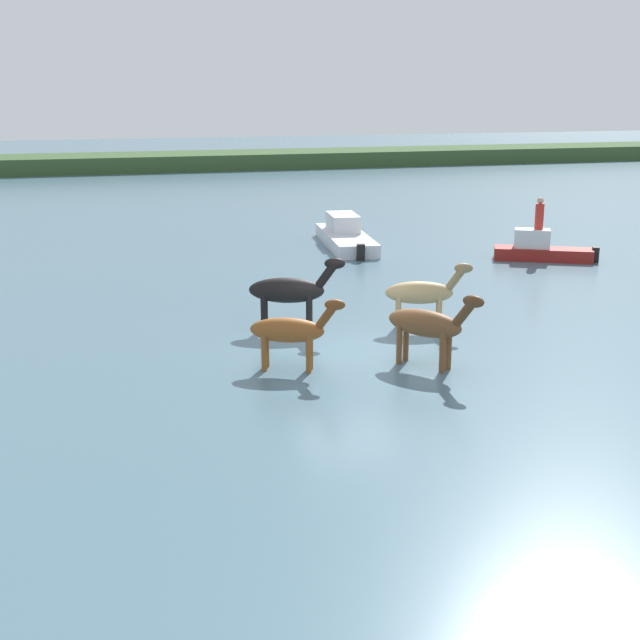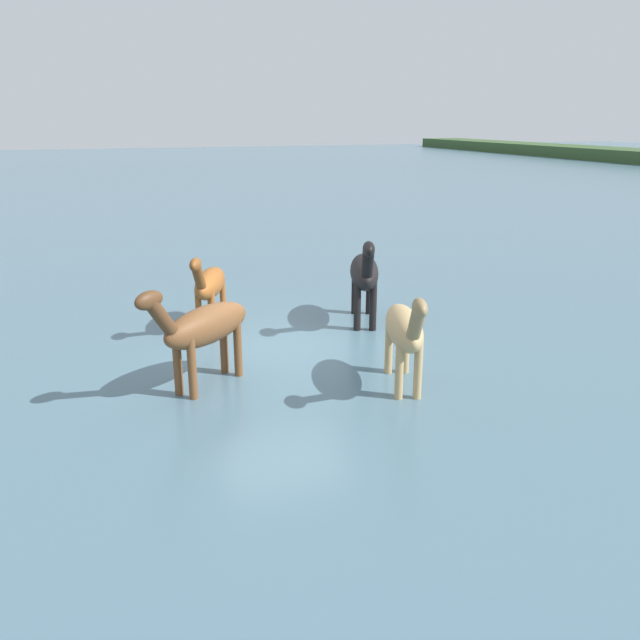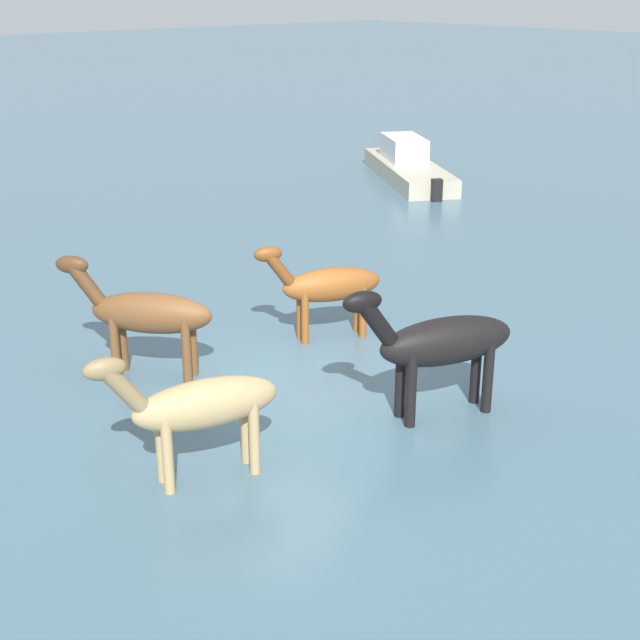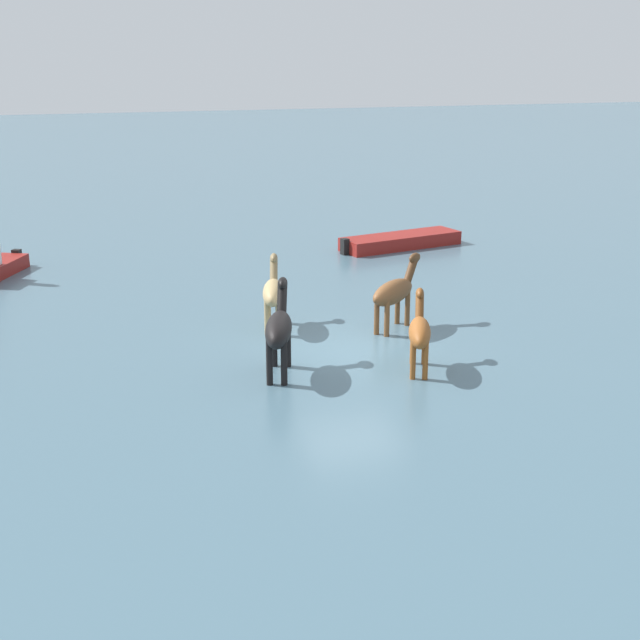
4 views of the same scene
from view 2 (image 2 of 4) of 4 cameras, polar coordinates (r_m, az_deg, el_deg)
The scene contains 5 objects.
ground_plane at distance 12.57m, azimuth -3.42°, elevation -2.47°, with size 177.51×177.51×0.00m, color #476675.
horse_rear_stallion at distance 13.81m, azimuth 3.91°, elevation 4.12°, with size 2.55×1.25×2.00m.
horse_chestnut_trailing at distance 13.68m, azimuth -9.69°, elevation 3.10°, with size 2.16×1.18×1.71m.
horse_pinto_flank at distance 10.61m, azimuth -10.18°, elevation -0.58°, with size 1.81×2.12×1.88m.
horse_dun_straggler at distance 10.52m, azimuth 7.45°, elevation -0.84°, with size 2.32×1.03×1.81m.
Camera 2 is at (11.38, -3.21, 4.26)m, focal length 36.48 mm.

